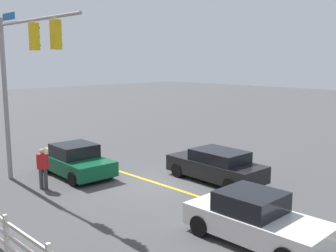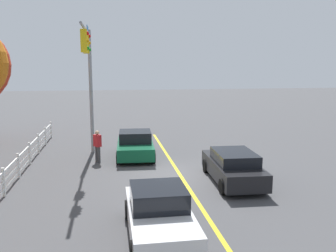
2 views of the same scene
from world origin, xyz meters
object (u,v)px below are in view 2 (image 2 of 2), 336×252
at_px(car_2, 135,145).
at_px(pedestrian, 97,145).
at_px(car_1, 233,167).
at_px(car_0, 159,214).

xyz_separation_m(car_2, pedestrian, (-0.76, 2.02, 0.24)).
bearing_deg(car_2, car_1, 40.54).
distance_m(car_0, car_1, 5.94).
bearing_deg(car_2, car_0, 3.19).
bearing_deg(car_1, car_2, 39.97).
distance_m(car_1, car_2, 6.36).
bearing_deg(car_0, car_2, -179.82).
distance_m(car_0, car_2, 9.57).
relative_size(car_1, car_2, 1.14).
xyz_separation_m(car_0, car_1, (4.53, -3.84, 0.01)).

